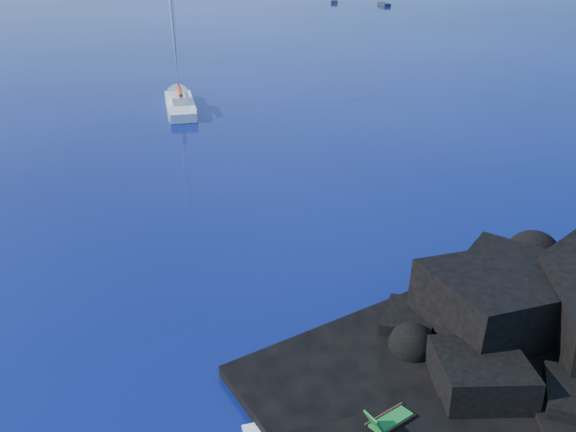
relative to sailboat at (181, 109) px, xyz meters
name	(u,v)px	position (x,y,z in m)	size (l,w,h in m)	color
surf_foam	(377,370)	(7.32, -37.32, 0.00)	(10.00, 8.00, 0.06)	white
sailboat	(181,109)	(0.00, 0.00, 0.00)	(2.50, 11.95, 12.52)	silver
deck_chair	(391,415)	(6.74, -40.38, 0.93)	(1.69, 0.74, 1.16)	#166325
distant_boat_a	(334,3)	(37.36, 90.54, 0.00)	(1.58, 5.08, 0.68)	#252429
distant_boat_b	(384,6)	(47.25, 81.75, 0.00)	(1.53, 4.92, 0.66)	black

